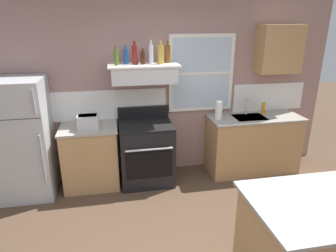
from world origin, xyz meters
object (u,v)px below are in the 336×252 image
at_px(bottle_brown_stout, 143,58).
at_px(paper_towel_roll, 219,110).
at_px(bottle_blue_liqueur, 126,56).
at_px(refrigerator, 23,139).
at_px(bottle_amber_wine, 168,54).
at_px(kitchen_island, 324,244).
at_px(dish_soap_bottle, 263,108).
at_px(bottle_champagne_gold_foil, 161,54).
at_px(stove_range, 146,152).
at_px(bottle_clear_tall, 151,54).
at_px(bottle_olive_oil_square, 116,57).
at_px(toaster, 88,122).
at_px(bottle_red_label_wine, 135,55).

height_order(bottle_brown_stout, paper_towel_roll, bottle_brown_stout).
bearing_deg(bottle_blue_liqueur, refrigerator, -173.51).
xyz_separation_m(bottle_blue_liqueur, bottle_amber_wine, (0.58, 0.01, 0.02)).
relative_size(refrigerator, kitchen_island, 1.16).
relative_size(dish_soap_bottle, kitchen_island, 0.13).
xyz_separation_m(bottle_champagne_gold_foil, kitchen_island, (1.08, -2.23, -1.42)).
bearing_deg(stove_range, refrigerator, -179.21).
bearing_deg(kitchen_island, bottle_amber_wine, 112.31).
bearing_deg(kitchen_island, bottle_blue_liqueur, 123.46).
bearing_deg(bottle_clear_tall, paper_towel_roll, -4.28).
bearing_deg(bottle_olive_oil_square, bottle_amber_wine, 8.78).
bearing_deg(paper_towel_roll, refrigerator, -178.75).
height_order(bottle_blue_liqueur, paper_towel_roll, bottle_blue_liqueur).
bearing_deg(bottle_blue_liqueur, kitchen_island, -56.54).
bearing_deg(bottle_brown_stout, paper_towel_roll, -1.42).
relative_size(bottle_clear_tall, bottle_champagne_gold_foil, 1.00).
distance_m(bottle_blue_liqueur, paper_towel_roll, 1.56).
distance_m(bottle_amber_wine, paper_towel_roll, 1.12).
distance_m(toaster, bottle_amber_wine, 1.44).
xyz_separation_m(stove_range, bottle_olive_oil_square, (-0.36, 0.04, 1.38)).
relative_size(stove_range, dish_soap_bottle, 6.06).
bearing_deg(bottle_champagne_gold_foil, dish_soap_bottle, 3.42).
distance_m(bottle_clear_tall, dish_soap_bottle, 1.97).
xyz_separation_m(stove_range, bottle_blue_liqueur, (-0.23, 0.14, 1.39)).
distance_m(bottle_olive_oil_square, bottle_brown_stout, 0.35).
height_order(bottle_red_label_wine, bottle_amber_wine, bottle_red_label_wine).
relative_size(toaster, bottle_champagne_gold_foil, 0.95).
relative_size(bottle_brown_stout, bottle_clear_tall, 0.68).
distance_m(bottle_blue_liqueur, bottle_champagne_gold_foil, 0.47).
height_order(refrigerator, bottle_blue_liqueur, bottle_blue_liqueur).
distance_m(bottle_amber_wine, dish_soap_bottle, 1.76).
distance_m(toaster, stove_range, 0.96).
xyz_separation_m(refrigerator, toaster, (0.86, -0.01, 0.20)).
bearing_deg(paper_towel_roll, toaster, -177.80).
height_order(bottle_olive_oil_square, bottle_red_label_wine, bottle_red_label_wine).
height_order(refrigerator, dish_soap_bottle, refrigerator).
bearing_deg(bottle_red_label_wine, refrigerator, -176.07).
xyz_separation_m(bottle_champagne_gold_foil, paper_towel_roll, (0.87, -0.00, -0.83)).
xyz_separation_m(bottle_champagne_gold_foil, bottle_amber_wine, (0.12, 0.11, -0.00)).
xyz_separation_m(bottle_brown_stout, kitchen_island, (1.32, -2.25, -1.38)).
bearing_deg(bottle_brown_stout, toaster, -172.72).
xyz_separation_m(refrigerator, dish_soap_bottle, (3.53, 0.16, 0.19)).
xyz_separation_m(bottle_olive_oil_square, bottle_clear_tall, (0.47, 0.07, 0.03)).
bearing_deg(refrigerator, toaster, -0.82).
height_order(bottle_olive_oil_square, kitchen_island, bottle_olive_oil_square).
bearing_deg(stove_range, bottle_brown_stout, 94.95).
distance_m(refrigerator, bottle_olive_oil_square, 1.66).
height_order(refrigerator, paper_towel_roll, refrigerator).
bearing_deg(bottle_blue_liqueur, paper_towel_roll, -4.35).
distance_m(refrigerator, bottle_red_label_wine, 1.87).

